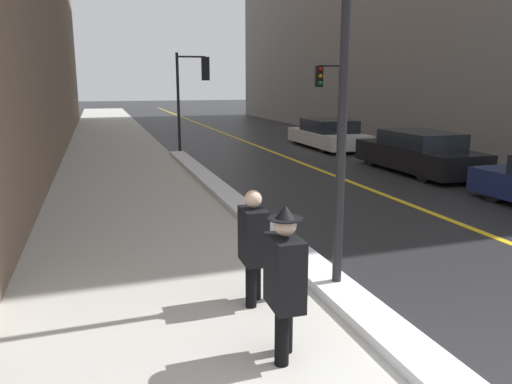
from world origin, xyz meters
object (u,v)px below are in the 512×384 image
at_px(traffic_light_far, 327,86).
at_px(pedestrian_in_fedora, 285,277).
at_px(traffic_light_near, 195,81).
at_px(parked_car_black, 418,153).
at_px(pedestrian_nearside, 253,242).
at_px(parked_car_white, 328,134).
at_px(lamp_post, 346,29).

relative_size(traffic_light_far, pedestrian_in_fedora, 2.27).
distance_m(traffic_light_near, parked_car_black, 9.07).
bearing_deg(pedestrian_nearside, traffic_light_far, 153.00).
relative_size(parked_car_black, parked_car_white, 1.00).
relative_size(traffic_light_near, parked_car_black, 0.80).
bearing_deg(pedestrian_in_fedora, parked_car_black, 140.15).
relative_size(pedestrian_nearside, parked_car_black, 0.30).
relative_size(traffic_light_far, parked_car_black, 0.75).
xyz_separation_m(traffic_light_far, parked_car_white, (-0.31, -0.84, -2.03)).
bearing_deg(pedestrian_in_fedora, pedestrian_nearside, 177.38).
distance_m(traffic_light_far, pedestrian_nearside, 16.87).
bearing_deg(traffic_light_far, lamp_post, 60.37).
height_order(traffic_light_near, parked_car_white, traffic_light_near).
xyz_separation_m(traffic_light_near, parked_car_white, (5.64, -0.36, -2.23)).
bearing_deg(pedestrian_nearside, traffic_light_near, 173.33).
distance_m(pedestrian_nearside, parked_car_black, 10.77).
xyz_separation_m(lamp_post, parked_car_black, (6.50, 7.50, -2.74)).
distance_m(traffic_light_near, pedestrian_in_fedora, 15.86).
relative_size(traffic_light_far, parked_car_white, 0.75).
distance_m(traffic_light_far, parked_car_white, 2.22).
distance_m(lamp_post, traffic_light_near, 14.26).
height_order(traffic_light_near, traffic_light_far, traffic_light_near).
height_order(parked_car_black, parked_car_white, parked_car_black).
distance_m(pedestrian_in_fedora, pedestrian_nearside, 1.33).
relative_size(traffic_light_far, pedestrian_nearside, 2.48).
height_order(pedestrian_in_fedora, pedestrian_nearside, pedestrian_in_fedora).
xyz_separation_m(lamp_post, pedestrian_nearside, (-1.17, -0.05, -2.54)).
relative_size(traffic_light_near, pedestrian_in_fedora, 2.44).
relative_size(pedestrian_in_fedora, pedestrian_nearside, 1.09).
xyz_separation_m(lamp_post, parked_car_white, (6.49, 13.87, -2.77)).
relative_size(pedestrian_in_fedora, parked_car_white, 0.33).
height_order(traffic_light_far, parked_car_white, traffic_light_far).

